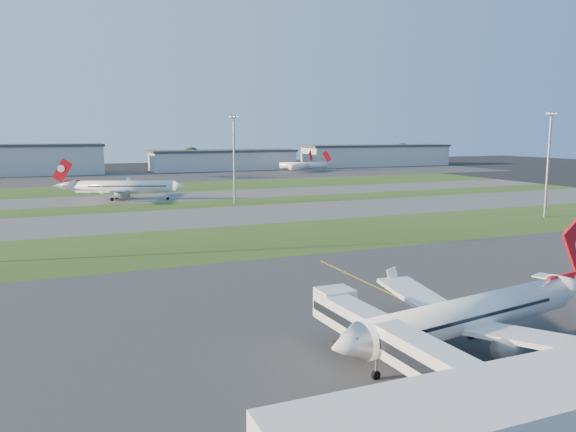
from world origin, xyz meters
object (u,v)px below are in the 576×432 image
airliner_parked (473,315)px  light_mast_east (548,157)px  airliner_taxiing (124,187)px  mini_jet_near (301,166)px  mini_jet_far (303,165)px  light_mast_centre (234,153)px  jet_bridge (406,348)px

airliner_parked → light_mast_east: (76.53, 61.87, 11.17)m
airliner_taxiing → mini_jet_near: (102.80, 94.23, -0.80)m
airliner_taxiing → mini_jet_far: (106.96, 100.40, -0.80)m
mini_jet_near → mini_jet_far: size_ratio=0.83×
mini_jet_far → light_mast_centre: size_ratio=1.05×
airliner_parked → mini_jet_far: size_ratio=1.22×
light_mast_east → mini_jet_near: bearing=86.4°
mini_jet_near → light_mast_east: bearing=-135.3°
mini_jet_near → light_mast_east: 172.15m
jet_bridge → airliner_taxiing: size_ratio=0.76×
jet_bridge → airliner_taxiing: bearing=91.7°
airliner_taxiing → mini_jet_far: 146.71m
airliner_taxiing → mini_jet_near: bearing=-116.8°
airliner_parked → mini_jet_near: (87.16, 233.30, -0.36)m
airliner_parked → light_mast_centre: size_ratio=1.28×
mini_jet_far → airliner_taxiing: bearing=-114.9°
jet_bridge → airliner_taxiing: (-4.35, 144.44, 0.07)m
airliner_taxiing → mini_jet_near: 139.45m
jet_bridge → mini_jet_near: size_ratio=1.20×
airliner_taxiing → light_mast_east: size_ratio=1.38×
light_mast_centre → airliner_parked: bearing=-96.5°
mini_jet_far → light_mast_east: bearing=-72.8°
airliner_parked → airliner_taxiing: airliner_taxiing is taller
airliner_taxiing → jet_bridge: bearing=112.4°
airliner_parked → mini_jet_near: airliner_parked is taller
mini_jet_near → light_mast_centre: bearing=-164.3°
mini_jet_near → light_mast_centre: (-73.64, -115.43, 11.53)m
jet_bridge → mini_jet_near: bearing=67.6°
airliner_taxiing → light_mast_centre: size_ratio=1.38×
mini_jet_far → light_mast_centre: light_mast_centre is taller
airliner_taxiing → airliner_parked: bearing=117.1°
mini_jet_far → jet_bridge: bearing=-90.8°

